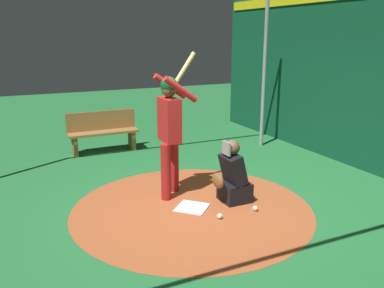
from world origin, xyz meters
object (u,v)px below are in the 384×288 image
bench (103,132)px  baseball_0 (255,208)px  batter (170,124)px  catcher (233,178)px  home_plate (192,207)px  baseball_1 (220,216)px

bench → baseball_0: bench is taller
batter → bench: batter is taller
catcher → bench: size_ratio=0.65×
batter → baseball_0: size_ratio=29.05×
home_plate → batter: batter is taller
batter → bench: bearing=-82.1°
bench → baseball_1: bench is taller
home_plate → catcher: 0.73m
bench → baseball_1: 3.94m
catcher → baseball_0: 0.56m
home_plate → catcher: catcher is taller
home_plate → baseball_0: bearing=148.4°
home_plate → baseball_0: baseball_0 is taller
catcher → baseball_1: catcher is taller
batter → catcher: size_ratio=2.29×
baseball_0 → baseball_1: 0.57m
bench → home_plate: bearing=97.8°
home_plate → baseball_1: 0.51m
home_plate → baseball_0: (-0.76, 0.47, 0.03)m
catcher → bench: (1.11, -3.42, 0.07)m
baseball_1 → home_plate: bearing=-68.1°
baseball_1 → catcher: bearing=-135.5°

